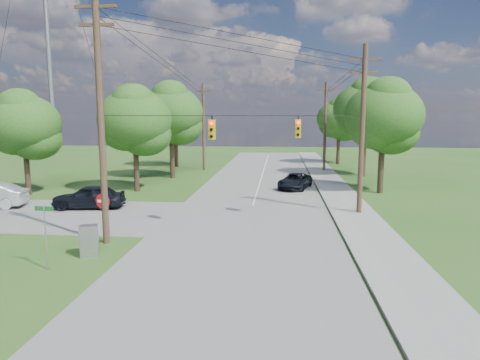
# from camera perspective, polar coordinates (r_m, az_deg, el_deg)

# --- Properties ---
(ground) EXTENTS (140.00, 140.00, 0.00)m
(ground) POSITION_cam_1_polar(r_m,az_deg,el_deg) (20.54, -5.71, -9.01)
(ground) COLOR #2B521B
(ground) RESTS_ON ground
(main_road) EXTENTS (10.00, 100.00, 0.03)m
(main_road) POSITION_cam_1_polar(r_m,az_deg,el_deg) (25.05, 1.00, -5.73)
(main_road) COLOR gray
(main_road) RESTS_ON ground
(sidewalk_east) EXTENTS (2.60, 100.00, 0.12)m
(sidewalk_east) POSITION_cam_1_polar(r_m,az_deg,el_deg) (25.45, 16.30, -5.75)
(sidewalk_east) COLOR gray
(sidewalk_east) RESTS_ON ground
(pole_sw) EXTENTS (2.00, 0.32, 12.00)m
(pole_sw) POSITION_cam_1_polar(r_m,az_deg,el_deg) (21.36, -18.09, 8.25)
(pole_sw) COLOR #503829
(pole_sw) RESTS_ON ground
(pole_ne) EXTENTS (2.00, 0.32, 10.50)m
(pole_ne) POSITION_cam_1_polar(r_m,az_deg,el_deg) (27.71, 15.99, 6.70)
(pole_ne) COLOR #503829
(pole_ne) RESTS_ON ground
(pole_north_e) EXTENTS (2.00, 0.32, 10.00)m
(pole_north_e) POSITION_cam_1_polar(r_m,az_deg,el_deg) (49.50, 11.29, 7.07)
(pole_north_e) COLOR #503829
(pole_north_e) RESTS_ON ground
(pole_north_w) EXTENTS (2.00, 0.32, 10.00)m
(pole_north_w) POSITION_cam_1_polar(r_m,az_deg,el_deg) (50.02, -4.88, 7.21)
(pole_north_w) COLOR #503829
(pole_north_w) RESTS_ON ground
(power_lines) EXTENTS (13.93, 29.62, 4.93)m
(power_lines) POSITION_cam_1_polar(r_m,az_deg,el_deg) (31.01, 1.03, 13.99)
(power_lines) COLOR black
(power_lines) RESTS_ON ground
(traffic_signals) EXTENTS (4.91, 3.27, 1.05)m
(traffic_signals) POSITION_cam_1_polar(r_m,az_deg,el_deg) (23.70, 2.28, 6.86)
(traffic_signals) COLOR gold
(traffic_signals) RESTS_ON ground
(radio_mast) EXTENTS (0.70, 0.70, 45.00)m
(radio_mast) POSITION_cam_1_polar(r_m,az_deg,el_deg) (76.19, -24.46, 20.07)
(radio_mast) COLOR gray
(radio_mast) RESTS_ON ground
(tree_w_near) EXTENTS (6.00, 6.00, 8.40)m
(tree_w_near) POSITION_cam_1_polar(r_m,az_deg,el_deg) (36.21, -13.87, 7.82)
(tree_w_near) COLOR #3C2E1E
(tree_w_near) RESTS_ON ground
(tree_w_mid) EXTENTS (6.40, 6.40, 9.22)m
(tree_w_mid) POSITION_cam_1_polar(r_m,az_deg,el_deg) (43.59, -9.17, 8.87)
(tree_w_mid) COLOR #3C2E1E
(tree_w_mid) RESTS_ON ground
(tree_w_far) EXTENTS (6.00, 6.00, 8.73)m
(tree_w_far) POSITION_cam_1_polar(r_m,az_deg,el_deg) (53.78, -8.57, 8.42)
(tree_w_far) COLOR #3C2E1E
(tree_w_far) RESTS_ON ground
(tree_e_near) EXTENTS (6.20, 6.20, 8.81)m
(tree_e_near) POSITION_cam_1_polar(r_m,az_deg,el_deg) (36.17, 18.58, 8.15)
(tree_e_near) COLOR #3C2E1E
(tree_e_near) RESTS_ON ground
(tree_e_mid) EXTENTS (6.60, 6.60, 9.64)m
(tree_e_mid) POSITION_cam_1_polar(r_m,az_deg,el_deg) (46.06, 16.38, 9.02)
(tree_e_mid) COLOR #3C2E1E
(tree_e_mid) RESTS_ON ground
(tree_e_far) EXTENTS (5.80, 5.80, 8.32)m
(tree_e_far) POSITION_cam_1_polar(r_m,az_deg,el_deg) (57.74, 13.08, 7.96)
(tree_e_far) COLOR #3C2E1E
(tree_e_far) RESTS_ON ground
(tree_cross_n) EXTENTS (5.60, 5.60, 7.91)m
(tree_cross_n) POSITION_cam_1_polar(r_m,az_deg,el_deg) (37.41, -26.87, 6.67)
(tree_cross_n) COLOR #3C2E1E
(tree_cross_n) RESTS_ON ground
(car_cross_dark) EXTENTS (4.89, 2.45, 1.60)m
(car_cross_dark) POSITION_cam_1_polar(r_m,az_deg,el_deg) (30.47, -19.51, -2.11)
(car_cross_dark) COLOR black
(car_cross_dark) RESTS_ON cross_road
(car_main_north) EXTENTS (3.38, 5.12, 1.31)m
(car_main_north) POSITION_cam_1_polar(r_m,az_deg,el_deg) (37.01, 7.34, -0.14)
(car_main_north) COLOR black
(car_main_north) RESTS_ON main_road
(control_cabinet) EXTENTS (0.93, 0.80, 1.41)m
(control_cabinet) POSITION_cam_1_polar(r_m,az_deg,el_deg) (20.23, -19.46, -7.65)
(control_cabinet) COLOR gray
(control_cabinet) RESTS_ON ground
(do_not_enter_sign) EXTENTS (0.78, 0.18, 2.36)m
(do_not_enter_sign) POSITION_cam_1_polar(r_m,az_deg,el_deg) (22.48, -17.82, -3.33)
(do_not_enter_sign) COLOR gray
(do_not_enter_sign) RESTS_ON ground
(street_name_sign) EXTENTS (0.79, 0.07, 2.63)m
(street_name_sign) POSITION_cam_1_polar(r_m,az_deg,el_deg) (18.88, -24.53, -6.01)
(street_name_sign) COLOR gray
(street_name_sign) RESTS_ON ground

